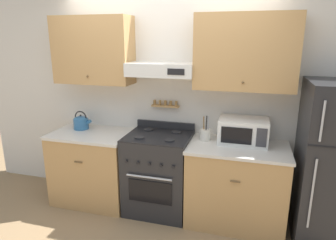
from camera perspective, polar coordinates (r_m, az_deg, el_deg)
name	(u,v)px	position (r m, az deg, el deg)	size (l,w,h in m)	color
ground_plane	(150,225)	(3.56, -3.52, -19.28)	(16.00, 16.00, 0.00)	#937551
wall_back	(167,85)	(3.58, -0.16, 6.61)	(5.20, 0.46, 2.55)	silver
counter_left	(94,166)	(3.94, -13.86, -8.58)	(0.97, 0.69, 0.91)	tan
counter_right	(236,184)	(3.48, 12.83, -11.85)	(1.07, 0.69, 0.91)	tan
stove_range	(159,173)	(3.61, -1.78, -10.00)	(0.73, 0.67, 1.03)	#232326
tea_kettle	(81,122)	(3.94, -16.21, -0.38)	(0.24, 0.19, 0.23)	teal
microwave	(243,131)	(3.37, 14.13, -2.04)	(0.52, 0.37, 0.27)	white
utensil_crock	(205,134)	(3.41, 7.15, -2.69)	(0.13, 0.13, 0.28)	silver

